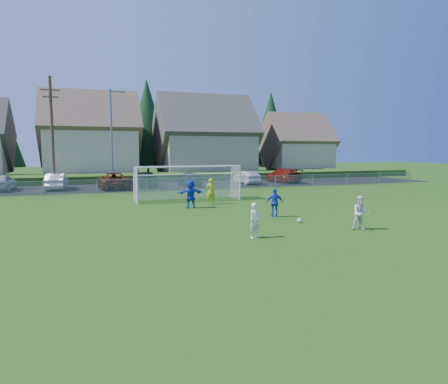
{
  "coord_description": "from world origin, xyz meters",
  "views": [
    {
      "loc": [
        -6.85,
        -11.67,
        3.64
      ],
      "look_at": [
        0.0,
        8.0,
        1.4
      ],
      "focal_mm": 32.0,
      "sensor_mm": 36.0,
      "label": 1
    }
  ],
  "objects_px": {
    "player_white_b": "(361,213)",
    "car_f": "(247,177)",
    "car_c": "(113,181)",
    "car_e": "(190,179)",
    "car_a": "(2,182)",
    "car_d": "(144,179)",
    "player_blue_a": "(275,203)",
    "car_b": "(57,181)",
    "soccer_goal": "(187,177)",
    "soccer_ball": "(299,220)",
    "goalkeeper": "(211,191)",
    "car_g": "(283,175)",
    "player_blue_b": "(191,194)",
    "player_white_a": "(255,220)"
  },
  "relations": [
    {
      "from": "car_f",
      "to": "car_g",
      "type": "relative_size",
      "value": 0.78
    },
    {
      "from": "goalkeeper",
      "to": "car_f",
      "type": "bearing_deg",
      "value": -117.19
    },
    {
      "from": "player_blue_a",
      "to": "car_b",
      "type": "bearing_deg",
      "value": -40.53
    },
    {
      "from": "car_f",
      "to": "car_e",
      "type": "bearing_deg",
      "value": 1.63
    },
    {
      "from": "soccer_ball",
      "to": "player_white_a",
      "type": "height_order",
      "value": "player_white_a"
    },
    {
      "from": "soccer_ball",
      "to": "goalkeeper",
      "type": "bearing_deg",
      "value": 105.49
    },
    {
      "from": "car_g",
      "to": "goalkeeper",
      "type": "bearing_deg",
      "value": 45.73
    },
    {
      "from": "car_d",
      "to": "goalkeeper",
      "type": "bearing_deg",
      "value": 95.28
    },
    {
      "from": "player_white_b",
      "to": "car_c",
      "type": "bearing_deg",
      "value": 131.12
    },
    {
      "from": "car_d",
      "to": "car_g",
      "type": "bearing_deg",
      "value": 176.61
    },
    {
      "from": "car_a",
      "to": "soccer_goal",
      "type": "relative_size",
      "value": 0.59
    },
    {
      "from": "soccer_ball",
      "to": "player_white_a",
      "type": "xyz_separation_m",
      "value": [
        -3.5,
        -2.47,
        0.62
      ]
    },
    {
      "from": "car_g",
      "to": "car_a",
      "type": "bearing_deg",
      "value": -2.1
    },
    {
      "from": "car_c",
      "to": "car_e",
      "type": "xyz_separation_m",
      "value": [
        7.33,
        0.34,
        -0.02
      ]
    },
    {
      "from": "car_c",
      "to": "player_white_b",
      "type": "bearing_deg",
      "value": 108.75
    },
    {
      "from": "car_c",
      "to": "soccer_goal",
      "type": "xyz_separation_m",
      "value": [
        4.43,
        -10.26,
        0.88
      ]
    },
    {
      "from": "car_c",
      "to": "car_f",
      "type": "relative_size",
      "value": 1.3
    },
    {
      "from": "car_a",
      "to": "car_c",
      "type": "relative_size",
      "value": 0.82
    },
    {
      "from": "soccer_ball",
      "to": "soccer_goal",
      "type": "height_order",
      "value": "soccer_goal"
    },
    {
      "from": "car_a",
      "to": "car_f",
      "type": "bearing_deg",
      "value": -177.19
    },
    {
      "from": "car_a",
      "to": "car_f",
      "type": "distance_m",
      "value": 22.98
    },
    {
      "from": "soccer_goal",
      "to": "goalkeeper",
      "type": "bearing_deg",
      "value": -69.23
    },
    {
      "from": "goalkeeper",
      "to": "player_white_b",
      "type": "bearing_deg",
      "value": 114.22
    },
    {
      "from": "soccer_ball",
      "to": "car_g",
      "type": "relative_size",
      "value": 0.04
    },
    {
      "from": "player_blue_a",
      "to": "car_a",
      "type": "height_order",
      "value": "player_blue_a"
    },
    {
      "from": "player_white_b",
      "to": "car_e",
      "type": "xyz_separation_m",
      "value": [
        -1.91,
        23.57,
        -0.05
      ]
    },
    {
      "from": "goalkeeper",
      "to": "car_c",
      "type": "relative_size",
      "value": 0.32
    },
    {
      "from": "player_white_b",
      "to": "car_b",
      "type": "xyz_separation_m",
      "value": [
        -14.13,
        24.24,
        -0.05
      ]
    },
    {
      "from": "car_b",
      "to": "car_g",
      "type": "distance_m",
      "value": 23.11
    },
    {
      "from": "player_white_b",
      "to": "player_blue_b",
      "type": "relative_size",
      "value": 0.89
    },
    {
      "from": "car_b",
      "to": "soccer_goal",
      "type": "height_order",
      "value": "soccer_goal"
    },
    {
      "from": "car_a",
      "to": "car_d",
      "type": "bearing_deg",
      "value": -176.56
    },
    {
      "from": "player_white_a",
      "to": "car_a",
      "type": "xyz_separation_m",
      "value": [
        -13.47,
        24.51,
        0.02
      ]
    },
    {
      "from": "player_blue_b",
      "to": "car_g",
      "type": "bearing_deg",
      "value": -133.19
    },
    {
      "from": "player_blue_b",
      "to": "soccer_goal",
      "type": "xyz_separation_m",
      "value": [
        0.73,
        3.85,
        0.75
      ]
    },
    {
      "from": "player_blue_b",
      "to": "car_c",
      "type": "relative_size",
      "value": 0.33
    },
    {
      "from": "player_blue_a",
      "to": "car_d",
      "type": "xyz_separation_m",
      "value": [
        -4.17,
        19.95,
        -0.05
      ]
    },
    {
      "from": "car_c",
      "to": "car_d",
      "type": "height_order",
      "value": "car_c"
    },
    {
      "from": "soccer_ball",
      "to": "player_blue_a",
      "type": "bearing_deg",
      "value": 102.41
    },
    {
      "from": "soccer_ball",
      "to": "player_blue_b",
      "type": "bearing_deg",
      "value": 120.51
    },
    {
      "from": "goalkeeper",
      "to": "player_blue_b",
      "type": "bearing_deg",
      "value": 41.45
    },
    {
      "from": "player_white_a",
      "to": "goalkeeper",
      "type": "bearing_deg",
      "value": 62.69
    },
    {
      "from": "player_white_a",
      "to": "car_f",
      "type": "relative_size",
      "value": 0.35
    },
    {
      "from": "car_e",
      "to": "goalkeeper",
      "type": "bearing_deg",
      "value": 80.97
    },
    {
      "from": "player_white_b",
      "to": "car_f",
      "type": "height_order",
      "value": "player_white_b"
    },
    {
      "from": "soccer_goal",
      "to": "player_white_b",
      "type": "bearing_deg",
      "value": -69.64
    },
    {
      "from": "player_blue_b",
      "to": "car_a",
      "type": "relative_size",
      "value": 0.4
    },
    {
      "from": "car_a",
      "to": "soccer_goal",
      "type": "height_order",
      "value": "soccer_goal"
    },
    {
      "from": "player_white_b",
      "to": "player_blue_b",
      "type": "xyz_separation_m",
      "value": [
        -5.54,
        9.12,
        0.1
      ]
    },
    {
      "from": "player_white_b",
      "to": "car_f",
      "type": "xyz_separation_m",
      "value": [
        4.35,
        23.98,
        -0.1
      ]
    }
  ]
}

